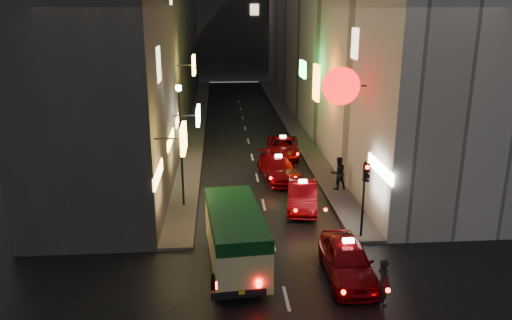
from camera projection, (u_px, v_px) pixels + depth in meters
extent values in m
cube|color=#383533|center=(151.00, 21.00, 43.29)|extent=(6.00, 52.00, 18.00)
cube|color=yellow|center=(183.00, 138.00, 20.95)|extent=(0.18, 1.76, 1.12)
cube|color=white|center=(198.00, 115.00, 30.09)|extent=(0.18, 2.27, 1.00)
cube|color=yellow|center=(194.00, 65.00, 33.64)|extent=(0.18, 1.52, 1.31)
cube|color=#FFB459|center=(158.00, 174.00, 21.84)|extent=(0.10, 3.05, 0.55)
cube|color=yellow|center=(170.00, 140.00, 27.67)|extent=(0.10, 3.50, 0.55)
cube|color=#FFB459|center=(178.00, 119.00, 32.86)|extent=(0.10, 3.31, 0.55)
cube|color=#FFE5B2|center=(158.00, 64.00, 22.93)|extent=(0.06, 1.30, 1.60)
cube|color=#BBB4AB|center=(332.00, 21.00, 44.45)|extent=(6.00, 52.00, 18.00)
cylinder|color=#F20A0A|center=(341.00, 86.00, 24.33)|extent=(1.85, 0.18, 1.85)
cube|color=#FF630C|center=(316.00, 83.00, 31.54)|extent=(0.18, 1.44, 2.26)
cube|color=#31F74A|center=(303.00, 69.00, 35.07)|extent=(0.18, 1.90, 1.13)
cube|color=white|center=(380.00, 169.00, 22.58)|extent=(0.10, 3.40, 0.55)
cube|color=#FFE5B2|center=(355.00, 44.00, 26.32)|extent=(0.06, 1.30, 1.60)
cube|color=#36363B|center=(232.00, 3.00, 73.86)|extent=(30.00, 10.00, 22.00)
cube|color=#4D4947|center=(198.00, 121.00, 46.13)|extent=(1.50, 52.00, 0.15)
cube|color=#4D4947|center=(289.00, 119.00, 46.74)|extent=(1.50, 52.00, 0.15)
cube|color=#CFCC81|center=(235.00, 235.00, 19.60)|extent=(2.46, 5.76, 2.06)
cube|color=#0B3814|center=(235.00, 217.00, 19.38)|extent=(2.48, 5.79, 0.51)
cube|color=black|center=(235.00, 228.00, 19.81)|extent=(2.29, 3.53, 0.47)
cube|color=black|center=(239.00, 293.00, 17.23)|extent=(1.93, 0.35, 0.28)
cube|color=#FF0A05|center=(218.00, 286.00, 17.00)|extent=(0.17, 0.06, 0.26)
cube|color=#FF0A05|center=(259.00, 284.00, 17.10)|extent=(0.17, 0.06, 0.26)
cylinder|color=black|center=(214.00, 240.00, 21.55)|extent=(0.21, 0.71, 0.71)
cylinder|color=black|center=(261.00, 281.00, 18.25)|extent=(0.21, 0.71, 0.71)
imported|color=#76030A|center=(347.00, 257.00, 18.98)|extent=(2.32, 5.42, 1.71)
cube|color=white|center=(349.00, 235.00, 18.71)|extent=(0.42, 0.19, 0.16)
sphere|color=#FF0A05|center=(343.00, 292.00, 16.58)|extent=(0.16, 0.16, 0.16)
sphere|color=#FF0A05|center=(388.00, 290.00, 16.69)|extent=(0.16, 0.16, 0.16)
imported|color=#76030A|center=(303.00, 193.00, 25.75)|extent=(2.90, 5.36, 1.62)
cube|color=white|center=(303.00, 177.00, 25.49)|extent=(0.44, 0.25, 0.16)
sphere|color=#FF0A05|center=(296.00, 211.00, 23.48)|extent=(0.16, 0.16, 0.16)
sphere|color=#FF0A05|center=(326.00, 210.00, 23.58)|extent=(0.16, 0.16, 0.16)
imported|color=#76030A|center=(278.00, 166.00, 30.28)|extent=(2.71, 5.23, 1.59)
cube|color=white|center=(279.00, 152.00, 30.03)|extent=(0.44, 0.24, 0.16)
sphere|color=#FF0A05|center=(271.00, 178.00, 28.05)|extent=(0.16, 0.16, 0.16)
sphere|color=#FF0A05|center=(295.00, 178.00, 28.16)|extent=(0.16, 0.16, 0.16)
imported|color=#76030A|center=(283.00, 146.00, 34.93)|extent=(2.57, 5.15, 1.58)
cube|color=white|center=(283.00, 133.00, 34.68)|extent=(0.44, 0.23, 0.16)
sphere|color=#FF0A05|center=(277.00, 154.00, 32.73)|extent=(0.16, 0.16, 0.16)
sphere|color=#FF0A05|center=(298.00, 154.00, 32.83)|extent=(0.16, 0.16, 0.16)
imported|color=black|center=(384.00, 279.00, 17.24)|extent=(0.54, 0.72, 1.95)
imported|color=black|center=(338.00, 171.00, 28.03)|extent=(0.90, 0.67, 2.13)
cylinder|color=black|center=(363.00, 199.00, 21.94)|extent=(0.10, 0.10, 3.50)
cube|color=black|center=(366.00, 173.00, 21.40)|extent=(0.26, 0.18, 0.80)
sphere|color=#FF0A05|center=(367.00, 167.00, 21.22)|extent=(0.18, 0.18, 0.18)
sphere|color=black|center=(367.00, 173.00, 21.29)|extent=(0.17, 0.17, 0.17)
sphere|color=black|center=(367.00, 179.00, 21.37)|extent=(0.17, 0.17, 0.17)
cylinder|color=black|center=(181.00, 149.00, 25.19)|extent=(0.12, 0.12, 6.00)
cylinder|color=#FFE5BF|center=(179.00, 88.00, 24.30)|extent=(0.28, 0.28, 0.25)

